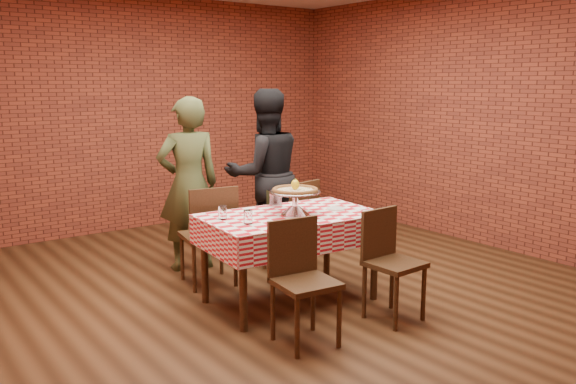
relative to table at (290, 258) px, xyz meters
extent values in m
plane|color=black|center=(0.11, 0.25, -0.38)|extent=(6.00, 6.00, 0.00)
plane|color=maroon|center=(0.11, 3.25, 1.08)|extent=(5.50, 0.00, 5.50)
cube|color=#3F2714|center=(0.00, 0.00, 0.00)|extent=(1.48, 0.96, 0.75)
cylinder|color=beige|center=(0.03, -0.02, 0.58)|extent=(0.39, 0.39, 0.03)
ellipsoid|color=yellow|center=(0.03, -0.02, 0.63)|extent=(0.07, 0.07, 0.09)
cylinder|color=white|center=(-0.47, -0.08, 0.44)|extent=(0.07, 0.07, 0.11)
cylinder|color=white|center=(-0.54, 0.18, 0.44)|extent=(0.07, 0.07, 0.11)
cylinder|color=white|center=(0.43, -0.09, 0.39)|extent=(0.17, 0.17, 0.01)
cube|color=white|center=(0.58, -0.22, 0.39)|extent=(0.05, 0.04, 0.00)
cube|color=white|center=(0.63, -0.23, 0.39)|extent=(0.05, 0.04, 0.00)
cube|color=silver|center=(0.04, 0.29, 0.46)|extent=(0.13, 0.12, 0.16)
imported|color=#3C4323|center=(-0.26, 1.33, 0.48)|extent=(0.69, 0.52, 1.71)
imported|color=black|center=(0.58, 1.22, 0.51)|extent=(1.00, 0.86, 1.77)
camera|label=1|loc=(-2.88, -3.85, 1.46)|focal=36.96mm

